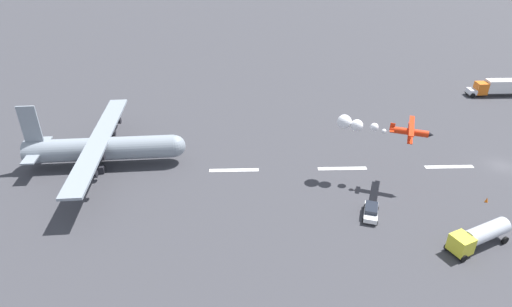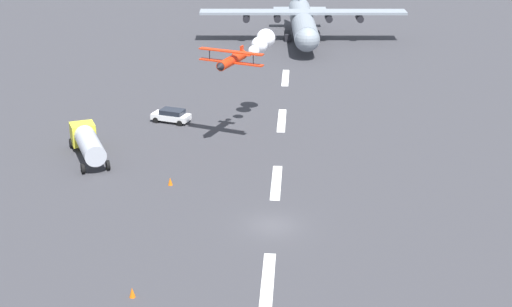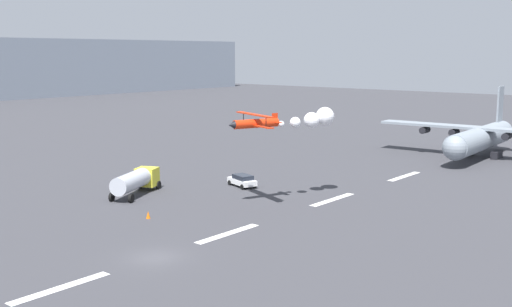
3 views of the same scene
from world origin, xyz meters
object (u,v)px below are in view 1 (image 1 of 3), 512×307
object	(u,v)px
airport_staff_sedan	(371,211)
semi_truck_orange	(506,86)
traffic_cone_far	(487,200)
fuel_tanker_truck	(479,236)
cargo_transport_plane	(107,148)
stunt_biplane_red	(368,126)

from	to	relation	value
airport_staff_sedan	semi_truck_orange	bearing A→B (deg)	-134.21
traffic_cone_far	semi_truck_orange	bearing A→B (deg)	-121.18
semi_truck_orange	airport_staff_sedan	distance (m)	60.45
traffic_cone_far	fuel_tanker_truck	bearing A→B (deg)	56.78
semi_truck_orange	traffic_cone_far	world-z (taller)	semi_truck_orange
semi_truck_orange	traffic_cone_far	distance (m)	47.48
cargo_transport_plane	traffic_cone_far	size ratio (longest dim) A/B	43.93
semi_truck_orange	airport_staff_sedan	size ratio (longest dim) A/B	3.38
fuel_tanker_truck	traffic_cone_far	distance (m)	11.12
cargo_transport_plane	stunt_biplane_red	bearing A→B (deg)	172.54
cargo_transport_plane	stunt_biplane_red	world-z (taller)	cargo_transport_plane
cargo_transport_plane	stunt_biplane_red	size ratio (longest dim) A/B	2.53
stunt_biplane_red	fuel_tanker_truck	world-z (taller)	stunt_biplane_red
cargo_transport_plane	traffic_cone_far	distance (m)	58.36
stunt_biplane_red	semi_truck_orange	distance (m)	53.76
stunt_biplane_red	fuel_tanker_truck	bearing A→B (deg)	123.47
stunt_biplane_red	semi_truck_orange	world-z (taller)	stunt_biplane_red
stunt_biplane_red	traffic_cone_far	distance (m)	19.99
cargo_transport_plane	stunt_biplane_red	xyz separation A→B (m)	(-40.39, 5.29, 5.89)
fuel_tanker_truck	airport_staff_sedan	bearing A→B (deg)	-29.45
cargo_transport_plane	airport_staff_sedan	distance (m)	42.20
fuel_tanker_truck	traffic_cone_far	world-z (taller)	fuel_tanker_truck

